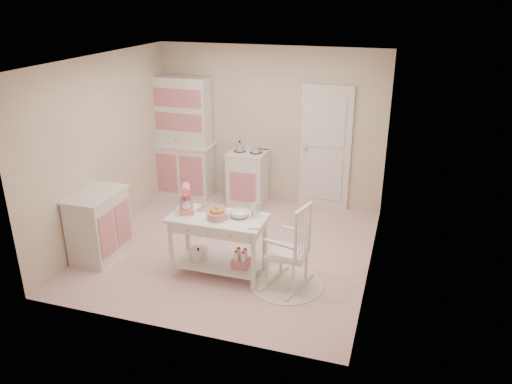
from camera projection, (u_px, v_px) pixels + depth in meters
The scene contains 14 objects.
room_shell at pixel (229, 136), 6.43m from camera, with size 3.84×3.84×2.62m.
door at pixel (326, 148), 8.05m from camera, with size 0.82×0.05×2.04m, color white.
hutch at pixel (182, 138), 8.54m from camera, with size 1.06×0.50×2.08m, color white.
stove at pixel (248, 178), 8.38m from camera, with size 0.62×0.57×0.92m, color white.
base_cabinet at pixel (99, 225), 6.70m from camera, with size 0.54×0.84×0.92m, color white.
lace_rug at pixel (286, 284), 6.18m from camera, with size 0.92×0.92×0.01m, color white.
rocking_chair at pixel (287, 245), 5.98m from camera, with size 0.48×0.72×1.10m, color white.
work_table at pixel (218, 245), 6.29m from camera, with size 1.20×0.60×0.80m, color white.
stand_mixer at pixel (186, 199), 6.21m from camera, with size 0.20×0.28×0.34m, color #FC6A79.
cookie_tray at pixel (212, 209), 6.33m from camera, with size 0.34×0.24×0.02m, color silver.
bread_basket at pixel (217, 215), 6.07m from camera, with size 0.25×0.25×0.09m, color #C3707B.
mixing_bowl at pixel (239, 214), 6.12m from camera, with size 0.25×0.25×0.08m, color silver.
metal_pitcher at pixel (255, 210), 6.12m from camera, with size 0.10×0.10×0.17m, color silver.
recipe_book at pixel (249, 225), 5.90m from camera, with size 0.15×0.20×0.02m, color silver.
Camera 1 is at (2.20, -5.84, 3.39)m, focal length 35.00 mm.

